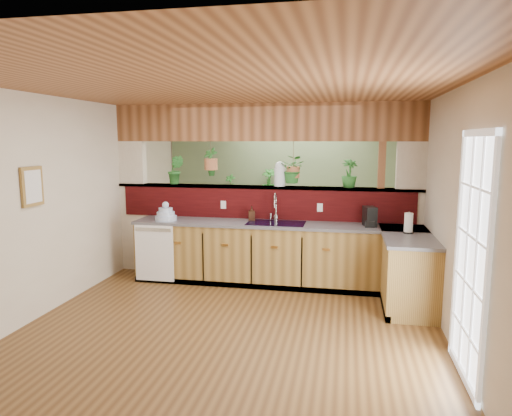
% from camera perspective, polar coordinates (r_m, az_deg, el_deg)
% --- Properties ---
extents(ground, '(4.60, 7.00, 0.01)m').
position_cam_1_polar(ground, '(5.86, -1.50, -12.21)').
color(ground, brown).
rests_on(ground, ground).
extents(ceiling, '(4.60, 7.00, 0.01)m').
position_cam_1_polar(ceiling, '(5.50, -1.60, 14.01)').
color(ceiling, brown).
rests_on(ceiling, ground).
extents(wall_back, '(4.60, 0.02, 2.60)m').
position_cam_1_polar(wall_back, '(8.96, 3.42, 3.56)').
color(wall_back, beige).
rests_on(wall_back, ground).
extents(wall_front, '(4.60, 0.02, 2.60)m').
position_cam_1_polar(wall_front, '(2.34, -21.28, -11.41)').
color(wall_front, beige).
rests_on(wall_front, ground).
extents(wall_left, '(0.02, 7.00, 2.60)m').
position_cam_1_polar(wall_left, '(6.44, -21.93, 1.01)').
color(wall_left, beige).
rests_on(wall_left, ground).
extents(wall_right, '(0.02, 7.00, 2.60)m').
position_cam_1_polar(wall_right, '(5.51, 22.49, -0.20)').
color(wall_right, beige).
rests_on(wall_right, ground).
extents(pass_through_partition, '(4.60, 0.21, 2.60)m').
position_cam_1_polar(pass_through_partition, '(6.85, 1.19, 1.12)').
color(pass_through_partition, beige).
rests_on(pass_through_partition, ground).
extents(pass_through_ledge, '(4.60, 0.21, 0.04)m').
position_cam_1_polar(pass_through_ledge, '(6.84, 0.95, 2.62)').
color(pass_through_ledge, brown).
rests_on(pass_through_ledge, ground).
extents(header_beam, '(4.60, 0.15, 0.55)m').
position_cam_1_polar(header_beam, '(6.81, 0.97, 10.64)').
color(header_beam, brown).
rests_on(header_beam, ground).
extents(sage_backwall, '(4.55, 0.02, 2.55)m').
position_cam_1_polar(sage_backwall, '(8.94, 3.40, 3.55)').
color(sage_backwall, '#5D744F').
rests_on(sage_backwall, ground).
extents(countertop, '(4.14, 1.52, 0.90)m').
position_cam_1_polar(countertop, '(6.43, 7.56, -6.19)').
color(countertop, brown).
rests_on(countertop, ground).
extents(dishwasher, '(0.58, 0.03, 0.82)m').
position_cam_1_polar(dishwasher, '(6.78, -12.60, -5.49)').
color(dishwasher, white).
rests_on(dishwasher, ground).
extents(navy_sink, '(0.82, 0.50, 0.18)m').
position_cam_1_polar(navy_sink, '(6.51, 2.52, -2.57)').
color(navy_sink, black).
rests_on(navy_sink, countertop).
extents(french_door, '(0.06, 1.02, 2.16)m').
position_cam_1_polar(french_door, '(4.30, 25.24, -6.07)').
color(french_door, white).
rests_on(french_door, ground).
extents(framed_print, '(0.04, 0.35, 0.45)m').
position_cam_1_polar(framed_print, '(5.75, -26.18, 2.43)').
color(framed_print, brown).
rests_on(framed_print, wall_left).
extents(faucet, '(0.18, 0.18, 0.42)m').
position_cam_1_polar(faucet, '(6.62, 2.43, 0.27)').
color(faucet, '#B7B7B2').
rests_on(faucet, countertop).
extents(dish_stack, '(0.32, 0.32, 0.28)m').
position_cam_1_polar(dish_stack, '(6.81, -11.21, -0.82)').
color(dish_stack, '#AABCDB').
rests_on(dish_stack, countertop).
extents(soap_dispenser, '(0.11, 0.11, 0.21)m').
position_cam_1_polar(soap_dispenser, '(6.70, -0.54, -0.67)').
color(soap_dispenser, '#3A2115').
rests_on(soap_dispenser, countertop).
extents(coffee_maker, '(0.14, 0.24, 0.27)m').
position_cam_1_polar(coffee_maker, '(6.43, 14.03, -1.13)').
color(coffee_maker, black).
rests_on(coffee_maker, countertop).
extents(paper_towel, '(0.13, 0.13, 0.28)m').
position_cam_1_polar(paper_towel, '(6.08, 18.52, -1.84)').
color(paper_towel, black).
rests_on(paper_towel, countertop).
extents(glass_jar, '(0.17, 0.17, 0.37)m').
position_cam_1_polar(glass_jar, '(6.78, 3.00, 4.29)').
color(glass_jar, silver).
rests_on(glass_jar, pass_through_ledge).
extents(ledge_plant_left, '(0.28, 0.24, 0.44)m').
position_cam_1_polar(ledge_plant_left, '(7.19, -10.01, 4.72)').
color(ledge_plant_left, '#236022').
rests_on(ledge_plant_left, pass_through_ledge).
extents(ledge_plant_right, '(0.30, 0.30, 0.41)m').
position_cam_1_polar(ledge_plant_right, '(6.71, 11.59, 4.26)').
color(ledge_plant_right, '#236022').
rests_on(ledge_plant_right, pass_through_ledge).
extents(hanging_plant_a, '(0.27, 0.23, 0.55)m').
position_cam_1_polar(hanging_plant_a, '(7.00, -5.67, 6.88)').
color(hanging_plant_a, brown).
rests_on(hanging_plant_a, header_beam).
extents(hanging_plant_b, '(0.43, 0.40, 0.53)m').
position_cam_1_polar(hanging_plant_b, '(6.74, 4.69, 6.34)').
color(hanging_plant_b, brown).
rests_on(hanging_plant_b, header_beam).
extents(shelving_console, '(1.55, 0.42, 1.03)m').
position_cam_1_polar(shelving_console, '(8.93, -0.94, -1.62)').
color(shelving_console, black).
rests_on(shelving_console, ground).
extents(shelf_plant_a, '(0.24, 0.19, 0.39)m').
position_cam_1_polar(shelf_plant_a, '(8.92, -3.22, 2.98)').
color(shelf_plant_a, '#236022').
rests_on(shelf_plant_a, shelving_console).
extents(shelf_plant_b, '(0.31, 0.31, 0.51)m').
position_cam_1_polar(shelf_plant_b, '(8.75, 1.64, 3.25)').
color(shelf_plant_b, '#236022').
rests_on(shelf_plant_b, shelving_console).
extents(floor_plant, '(0.81, 0.74, 0.78)m').
position_cam_1_polar(floor_plant, '(8.11, 7.39, -3.51)').
color(floor_plant, '#236022').
rests_on(floor_plant, ground).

